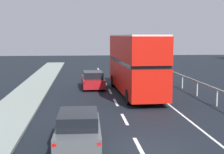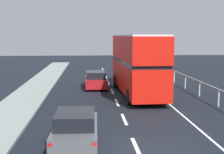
# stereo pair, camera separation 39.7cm
# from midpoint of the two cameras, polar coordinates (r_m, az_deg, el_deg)

# --- Properties ---
(ground_plane) EXTENTS (74.62, 120.00, 0.10)m
(ground_plane) POSITION_cam_midpoint_polar(r_m,az_deg,el_deg) (13.02, 5.26, -12.56)
(ground_plane) COLOR black
(lane_paint_markings) EXTENTS (3.42, 46.00, 0.01)m
(lane_paint_markings) POSITION_cam_midpoint_polar(r_m,az_deg,el_deg) (21.88, 6.30, -4.30)
(lane_paint_markings) COLOR silver
(lane_paint_markings) RESTS_ON ground
(bridge_side_railing) EXTENTS (0.10, 42.00, 1.10)m
(bridge_side_railing) POSITION_cam_midpoint_polar(r_m,az_deg,el_deg) (22.86, 16.77, -1.81)
(bridge_side_railing) COLOR #ABB9B6
(bridge_side_railing) RESTS_ON ground
(double_decker_bus_red) EXTENTS (2.80, 10.44, 4.39)m
(double_decker_bus_red) POSITION_cam_midpoint_polar(r_m,az_deg,el_deg) (24.26, 4.80, 2.44)
(double_decker_bus_red) COLOR red
(double_decker_bus_red) RESTS_ON ground
(hatchback_car_near) EXTENTS (1.82, 4.06, 1.38)m
(hatchback_car_near) POSITION_cam_midpoint_polar(r_m,az_deg,el_deg) (13.32, -5.43, -8.88)
(hatchback_car_near) COLOR #4B4E51
(hatchback_car_near) RESTS_ON ground
(sedan_car_ahead) EXTENTS (1.87, 4.14, 1.40)m
(sedan_car_ahead) POSITION_cam_midpoint_polar(r_m,az_deg,el_deg) (27.39, -2.45, -0.52)
(sedan_car_ahead) COLOR maroon
(sedan_car_ahead) RESTS_ON ground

